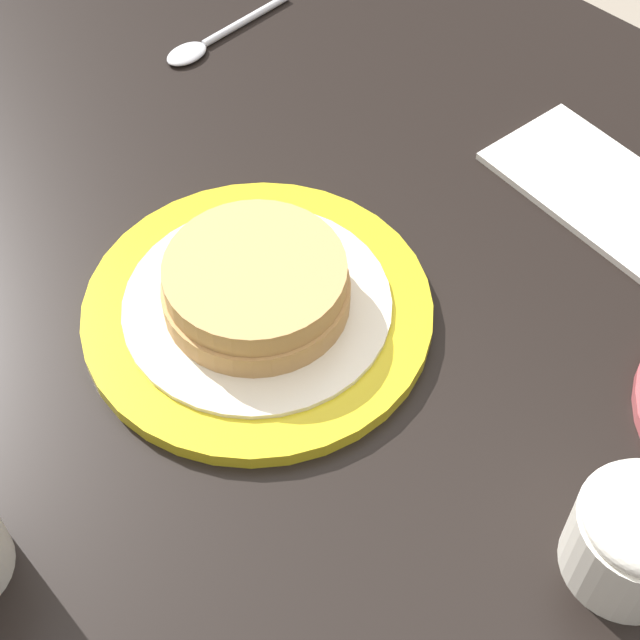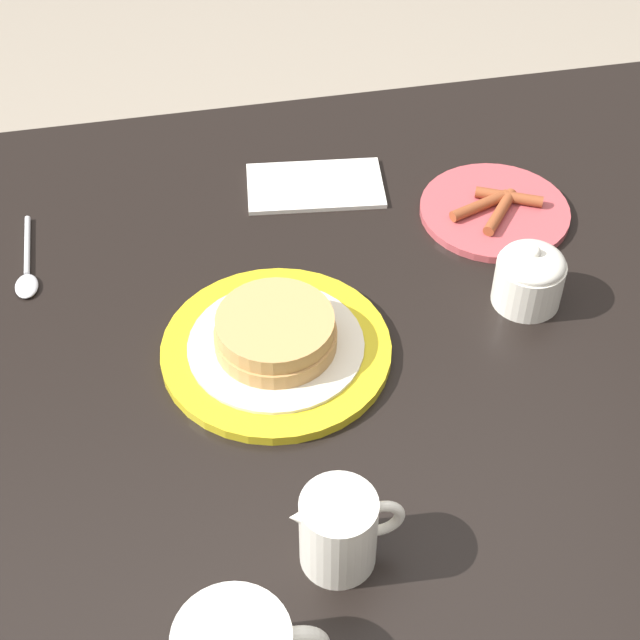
# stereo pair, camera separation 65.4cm
# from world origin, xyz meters

# --- Properties ---
(dining_table) EXTENTS (1.25, 0.93, 0.76)m
(dining_table) POSITION_xyz_m (0.00, 0.00, 0.63)
(dining_table) COLOR black
(dining_table) RESTS_ON ground_plane
(pancake_plate) EXTENTS (0.25, 0.25, 0.05)m
(pancake_plate) POSITION_xyz_m (-0.01, -0.02, 0.78)
(pancake_plate) COLOR gold
(pancake_plate) RESTS_ON dining_table
(side_plate_bacon) EXTENTS (0.19, 0.19, 0.02)m
(side_plate_bacon) POSITION_xyz_m (0.29, 0.16, 0.76)
(side_plate_bacon) COLOR #B2474C
(side_plate_bacon) RESTS_ON dining_table
(creamer_pitcher) EXTENTS (0.11, 0.07, 0.09)m
(creamer_pitcher) POSITION_xyz_m (0.00, -0.27, 0.80)
(creamer_pitcher) COLOR silver
(creamer_pitcher) RESTS_ON dining_table
(sugar_bowl) EXTENTS (0.08, 0.08, 0.08)m
(sugar_bowl) POSITION_xyz_m (0.28, 0.01, 0.79)
(sugar_bowl) COLOR silver
(sugar_bowl) RESTS_ON dining_table
(napkin) EXTENTS (0.18, 0.12, 0.01)m
(napkin) POSITION_xyz_m (0.08, 0.26, 0.76)
(napkin) COLOR silver
(napkin) RESTS_ON dining_table
(spoon) EXTENTS (0.03, 0.15, 0.01)m
(spoon) POSITION_xyz_m (-0.28, 0.17, 0.76)
(spoon) COLOR silver
(spoon) RESTS_ON dining_table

